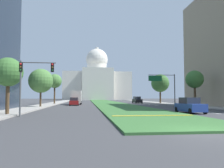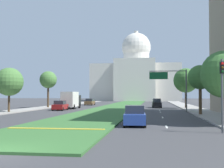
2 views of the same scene
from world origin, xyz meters
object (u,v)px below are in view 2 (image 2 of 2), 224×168
(sedan_far_horizon, at_px, (90,102))
(street_tree_right_near, at_px, (224,75))
(street_tree_left_far, at_px, (48,80))
(traffic_light_near_right, at_px, (222,86))
(capitol_building, at_px, (136,77))
(street_tree_right_far, at_px, (186,81))
(street_tree_right_mid, at_px, (200,78))
(sedan_midblock, at_px, (60,106))
(sedan_lead_stopped, at_px, (135,116))
(street_tree_left_mid, at_px, (9,82))
(sedan_distant, at_px, (157,103))
(overhead_guide_sign, at_px, (172,82))
(box_truck_delivery, at_px, (71,100))

(sedan_far_horizon, bearing_deg, street_tree_right_near, -65.19)
(street_tree_left_far, bearing_deg, traffic_light_near_right, -54.72)
(capitol_building, xyz_separation_m, sedan_far_horizon, (-8.54, -56.89, -9.42))
(street_tree_right_near, distance_m, street_tree_right_far, 32.73)
(capitol_building, distance_m, street_tree_right_mid, 92.19)
(street_tree_right_mid, bearing_deg, sedan_midblock, 155.92)
(sedan_lead_stopped, bearing_deg, street_tree_left_mid, 141.20)
(street_tree_right_near, bearing_deg, sedan_lead_stopped, -174.52)
(traffic_light_near_right, distance_m, street_tree_right_mid, 18.27)
(street_tree_right_near, bearing_deg, sedan_distant, 98.52)
(traffic_light_near_right, height_order, overhead_guide_sign, overhead_guide_sign)
(traffic_light_near_right, bearing_deg, overhead_guide_sign, 94.46)
(sedan_lead_stopped, bearing_deg, sedan_midblock, 120.92)
(overhead_guide_sign, xyz_separation_m, street_tree_right_near, (3.24, -19.70, -0.22))
(overhead_guide_sign, xyz_separation_m, box_truck_delivery, (-18.39, 9.18, -2.98))
(street_tree_right_mid, distance_m, sedan_midblock, 24.23)
(sedan_distant, bearing_deg, overhead_guide_sign, -82.47)
(street_tree_right_mid, distance_m, box_truck_delivery, 26.89)
(overhead_guide_sign, relative_size, street_tree_right_mid, 1.00)
(capitol_building, bearing_deg, street_tree_right_mid, -81.70)
(street_tree_right_far, distance_m, sedan_far_horizon, 26.87)
(overhead_guide_sign, xyz_separation_m, street_tree_right_far, (3.43, 13.01, 0.75))
(box_truck_delivery, bearing_deg, traffic_light_near_right, -59.06)
(street_tree_right_mid, relative_size, sedan_distant, 1.39)
(street_tree_right_near, height_order, sedan_far_horizon, street_tree_right_near)
(sedan_midblock, xyz_separation_m, sedan_far_horizon, (-0.01, 24.44, 0.01))
(overhead_guide_sign, xyz_separation_m, sedan_distant, (-2.13, 16.14, -3.79))
(street_tree_right_near, distance_m, sedan_distant, 36.41)
(overhead_guide_sign, bearing_deg, sedan_distant, 97.53)
(street_tree_right_far, bearing_deg, street_tree_right_mid, -90.77)
(sedan_distant, distance_m, sedan_far_horizon, 20.12)
(street_tree_right_mid, height_order, street_tree_right_far, street_tree_right_far)
(box_truck_delivery, bearing_deg, capitol_building, 83.73)
(sedan_distant, bearing_deg, street_tree_right_mid, -76.85)
(traffic_light_near_right, height_order, street_tree_left_far, street_tree_left_far)
(overhead_guide_sign, relative_size, sedan_lead_stopped, 1.55)
(street_tree_left_far, xyz_separation_m, street_tree_right_far, (27.29, 1.29, -0.23))
(sedan_lead_stopped, distance_m, box_truck_delivery, 32.74)
(street_tree_right_far, height_order, box_truck_delivery, street_tree_right_far)
(sedan_lead_stopped, relative_size, box_truck_delivery, 0.66)
(street_tree_right_near, relative_size, street_tree_right_far, 0.84)
(street_tree_right_near, relative_size, box_truck_delivery, 1.02)
(street_tree_left_mid, distance_m, street_tree_right_far, 32.66)
(street_tree_right_near, bearing_deg, box_truck_delivery, 126.83)
(street_tree_right_near, xyz_separation_m, street_tree_right_mid, (-0.07, 13.14, 0.45))
(street_tree_right_far, bearing_deg, traffic_light_near_right, -92.28)
(street_tree_right_near, relative_size, sedan_far_horizon, 1.52)
(street_tree_left_far, bearing_deg, overhead_guide_sign, -26.17)
(overhead_guide_sign, xyz_separation_m, street_tree_left_far, (-23.86, 11.72, 0.98))
(sedan_far_horizon, bearing_deg, sedan_midblock, -89.97)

